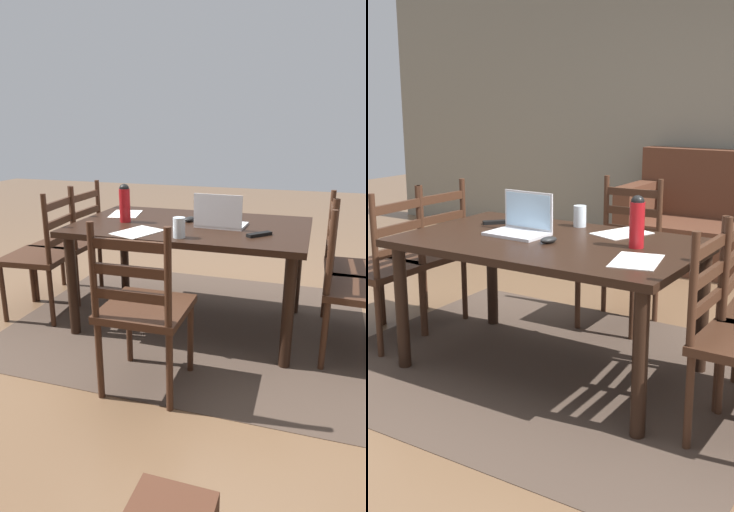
% 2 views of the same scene
% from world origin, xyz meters
% --- Properties ---
extents(ground_plane, '(14.00, 14.00, 0.00)m').
position_xyz_m(ground_plane, '(0.00, 0.00, 0.00)').
color(ground_plane, brown).
extents(area_rug, '(2.42, 1.99, 0.01)m').
position_xyz_m(area_rug, '(0.00, 0.00, 0.00)').
color(area_rug, '#47382D').
rests_on(area_rug, ground).
extents(dining_table, '(1.57, 0.97, 0.73)m').
position_xyz_m(dining_table, '(0.00, 0.00, 0.65)').
color(dining_table, black).
rests_on(dining_table, ground).
extents(chair_far_head, '(0.45, 0.45, 0.95)m').
position_xyz_m(chair_far_head, '(-0.00, 0.86, 0.46)').
color(chair_far_head, '#3D2316').
rests_on(chair_far_head, ground).
extents(chair_right_near, '(0.44, 0.44, 0.95)m').
position_xyz_m(chair_right_near, '(1.07, -0.19, 0.46)').
color(chair_right_near, '#3D2316').
rests_on(chair_right_near, ground).
extents(chair_left_far, '(0.46, 0.46, 0.95)m').
position_xyz_m(chair_left_far, '(-1.07, 0.19, 0.46)').
color(chair_left_far, '#3D2316').
rests_on(chair_left_far, ground).
extents(chair_left_near, '(0.45, 0.45, 0.95)m').
position_xyz_m(chair_left_near, '(-1.07, -0.19, 0.46)').
color(chair_left_near, '#3D2316').
rests_on(chair_left_near, ground).
extents(chair_right_far, '(0.48, 0.48, 0.95)m').
position_xyz_m(chair_right_far, '(1.07, 0.19, 0.46)').
color(chair_right_far, '#3D2316').
rests_on(chair_right_far, ground).
extents(laptop, '(0.33, 0.24, 0.23)m').
position_xyz_m(laptop, '(-0.21, 0.04, 0.79)').
color(laptop, silver).
rests_on(laptop, dining_table).
extents(water_bottle, '(0.08, 0.08, 0.26)m').
position_xyz_m(water_bottle, '(0.46, 0.07, 0.87)').
color(water_bottle, '#A81419').
rests_on(water_bottle, dining_table).
extents(drinking_glass, '(0.07, 0.07, 0.12)m').
position_xyz_m(drinking_glass, '(-0.04, 0.38, 0.79)').
color(drinking_glass, silver).
rests_on(drinking_glass, dining_table).
extents(computer_mouse, '(0.09, 0.11, 0.03)m').
position_xyz_m(computer_mouse, '(0.03, -0.07, 0.75)').
color(computer_mouse, black).
rests_on(computer_mouse, dining_table).
extents(tv_remote, '(0.15, 0.16, 0.02)m').
position_xyz_m(tv_remote, '(-0.49, 0.19, 0.74)').
color(tv_remote, black).
rests_on(tv_remote, dining_table).
extents(paper_stack_left, '(0.30, 0.35, 0.00)m').
position_xyz_m(paper_stack_left, '(0.25, 0.33, 0.73)').
color(paper_stack_left, white).
rests_on(paper_stack_left, dining_table).
extents(paper_stack_right, '(0.27, 0.33, 0.00)m').
position_xyz_m(paper_stack_right, '(0.57, -0.17, 0.73)').
color(paper_stack_right, white).
rests_on(paper_stack_right, dining_table).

